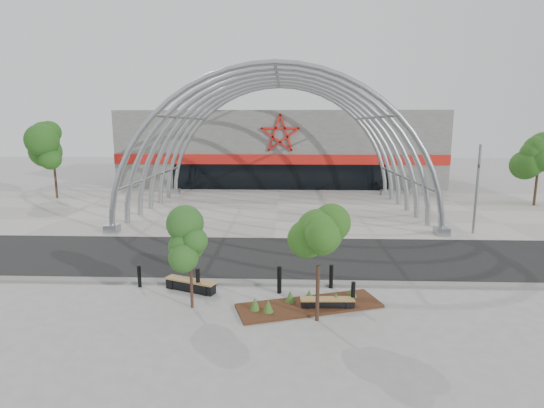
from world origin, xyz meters
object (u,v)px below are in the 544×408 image
(street_tree_0, at_px, (190,242))
(bench_0, at_px, (191,285))
(bench_1, at_px, (327,304))
(bollard_2, at_px, (279,280))
(street_tree_1, at_px, (319,243))
(signal_pole, at_px, (477,188))

(street_tree_0, relative_size, bench_0, 1.55)
(bench_1, distance_m, bollard_2, 2.28)
(bench_0, bearing_deg, street_tree_1, -26.62)
(signal_pole, bearing_deg, street_tree_1, -130.52)
(street_tree_1, relative_size, bench_1, 1.95)
(bench_0, relative_size, bench_1, 1.13)
(bench_0, distance_m, bollard_2, 3.56)
(bollard_2, bearing_deg, bench_0, 178.30)
(street_tree_0, height_order, bench_0, street_tree_0)
(street_tree_1, height_order, bench_1, street_tree_1)
(bench_0, distance_m, bench_1, 5.51)
(bench_1, bearing_deg, street_tree_0, -179.46)
(bench_1, bearing_deg, street_tree_1, -114.97)
(signal_pole, relative_size, street_tree_0, 1.59)
(bench_0, height_order, bench_1, bench_0)
(signal_pole, relative_size, bench_1, 2.78)
(bench_1, bearing_deg, bollard_2, 140.93)
(street_tree_1, height_order, bollard_2, street_tree_1)
(signal_pole, xyz_separation_m, bollard_2, (-11.59, -9.67, -2.28))
(street_tree_1, bearing_deg, bollard_2, 119.58)
(signal_pole, bearing_deg, street_tree_0, -142.87)
(street_tree_1, distance_m, bench_0, 5.99)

